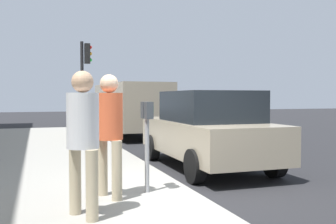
{
  "coord_description": "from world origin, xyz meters",
  "views": [
    {
      "loc": [
        -5.67,
        2.36,
        1.63
      ],
      "look_at": [
        0.78,
        0.14,
        1.37
      ],
      "focal_mm": 41.1,
      "sensor_mm": 36.0,
      "label": 1
    }
  ],
  "objects_px": {
    "parking_meter": "(147,127)",
    "parked_van_far": "(131,106)",
    "pedestrian_at_meter": "(109,125)",
    "pedestrian_bystander": "(83,131)",
    "parked_sedan_near": "(207,129)",
    "traffic_signal": "(85,73)"
  },
  "relations": [
    {
      "from": "parking_meter",
      "to": "parked_van_far",
      "type": "distance_m",
      "value": 9.99
    },
    {
      "from": "parking_meter",
      "to": "parked_van_far",
      "type": "xyz_separation_m",
      "value": [
        9.77,
        -2.08,
        0.09
      ]
    },
    {
      "from": "pedestrian_at_meter",
      "to": "pedestrian_bystander",
      "type": "distance_m",
      "value": 0.95
    },
    {
      "from": "parking_meter",
      "to": "pedestrian_at_meter",
      "type": "xyz_separation_m",
      "value": [
        -0.14,
        0.61,
        0.06
      ]
    },
    {
      "from": "pedestrian_at_meter",
      "to": "pedestrian_bystander",
      "type": "xyz_separation_m",
      "value": [
        -0.82,
        0.47,
        -0.01
      ]
    },
    {
      "from": "parked_sedan_near",
      "to": "parked_van_far",
      "type": "distance_m",
      "value": 7.48
    },
    {
      "from": "pedestrian_at_meter",
      "to": "parked_van_far",
      "type": "xyz_separation_m",
      "value": [
        9.9,
        -2.69,
        0.03
      ]
    },
    {
      "from": "parked_van_far",
      "to": "parked_sedan_near",
      "type": "bearing_deg",
      "value": 180.0
    },
    {
      "from": "parked_van_far",
      "to": "traffic_signal",
      "type": "relative_size",
      "value": 1.46
    },
    {
      "from": "pedestrian_bystander",
      "to": "parked_sedan_near",
      "type": "xyz_separation_m",
      "value": [
        3.25,
        -3.17,
        -0.32
      ]
    },
    {
      "from": "parking_meter",
      "to": "pedestrian_at_meter",
      "type": "bearing_deg",
      "value": 102.69
    },
    {
      "from": "pedestrian_bystander",
      "to": "parked_van_far",
      "type": "height_order",
      "value": "parked_van_far"
    },
    {
      "from": "parking_meter",
      "to": "traffic_signal",
      "type": "xyz_separation_m",
      "value": [
        9.2,
        -0.15,
        1.41
      ]
    },
    {
      "from": "pedestrian_at_meter",
      "to": "parking_meter",
      "type": "bearing_deg",
      "value": -8.82
    },
    {
      "from": "parked_sedan_near",
      "to": "parked_van_far",
      "type": "bearing_deg",
      "value": -0.0
    },
    {
      "from": "pedestrian_at_meter",
      "to": "pedestrian_bystander",
      "type": "bearing_deg",
      "value": -141.47
    },
    {
      "from": "pedestrian_at_meter",
      "to": "parked_sedan_near",
      "type": "height_order",
      "value": "pedestrian_at_meter"
    },
    {
      "from": "parked_sedan_near",
      "to": "pedestrian_at_meter",
      "type": "bearing_deg",
      "value": 132.04
    },
    {
      "from": "pedestrian_bystander",
      "to": "parked_van_far",
      "type": "bearing_deg",
      "value": 49.22
    },
    {
      "from": "pedestrian_bystander",
      "to": "parked_sedan_near",
      "type": "bearing_deg",
      "value": 21.41
    },
    {
      "from": "pedestrian_at_meter",
      "to": "parked_sedan_near",
      "type": "distance_m",
      "value": 3.64
    },
    {
      "from": "parking_meter",
      "to": "parked_van_far",
      "type": "height_order",
      "value": "parked_van_far"
    }
  ]
}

